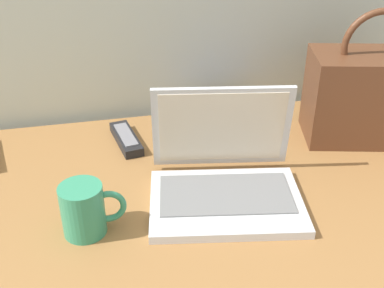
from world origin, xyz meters
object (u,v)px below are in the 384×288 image
at_px(laptop, 225,175).
at_px(book_stack, 229,121).
at_px(handbag, 370,95).
at_px(coffee_mug, 85,209).
at_px(remote_control_far, 126,139).

bearing_deg(laptop, book_stack, 72.12).
xyz_separation_m(handbag, book_stack, (-0.33, 0.11, -0.09)).
bearing_deg(coffee_mug, handbag, 17.97).
bearing_deg(book_stack, handbag, -17.73).
bearing_deg(book_stack, remote_control_far, -177.67).
xyz_separation_m(remote_control_far, book_stack, (0.27, 0.01, 0.02)).
distance_m(laptop, remote_control_far, 0.32).
relative_size(laptop, book_stack, 1.47).
bearing_deg(handbag, remote_control_far, 171.07).
bearing_deg(remote_control_far, handbag, -8.93).
distance_m(coffee_mug, handbag, 0.74).
bearing_deg(book_stack, coffee_mug, -138.39).
distance_m(laptop, book_stack, 0.29).
bearing_deg(laptop, coffee_mug, -167.87).
xyz_separation_m(coffee_mug, remote_control_far, (0.11, 0.32, -0.04)).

